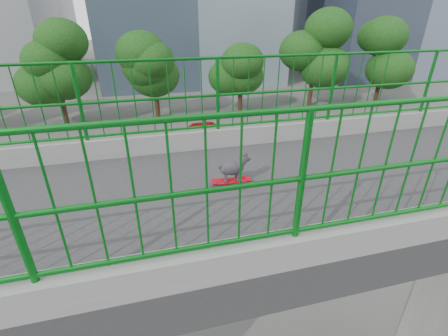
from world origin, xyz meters
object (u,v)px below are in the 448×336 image
poodle (233,167)px  car_4 (209,132)px  car_2 (133,181)px  car_0 (342,226)px  skateboard (231,181)px  car_1 (290,191)px

poodle → car_4: bearing=172.3°
poodle → car_2: 14.11m
poodle → car_2: bearing=-167.4°
poodle → car_0: poodle is taller
car_0 → poodle: bearing=-48.6°
car_2 → car_0: bearing=-126.0°
poodle → car_0: (-5.92, 6.73, -6.58)m
poodle → car_4: size_ratio=0.09×
car_2 → car_4: bearing=-41.3°
skateboard → poodle: (0.00, 0.02, 0.21)m
car_0 → car_2: 10.90m
skateboard → car_2: (-12.32, -2.07, -6.34)m
skateboard → car_1: (-9.12, 5.77, -6.27)m
skateboard → car_0: size_ratio=0.13×
poodle → car_4: 20.12m
car_2 → car_4: car_4 is taller
skateboard → car_4: 20.06m
poodle → car_4: poodle is taller
car_0 → car_1: 3.35m
car_4 → car_2: bearing=138.7°
car_0 → car_2: bearing=-126.0°
car_0 → car_4: (-12.80, -3.19, 0.13)m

